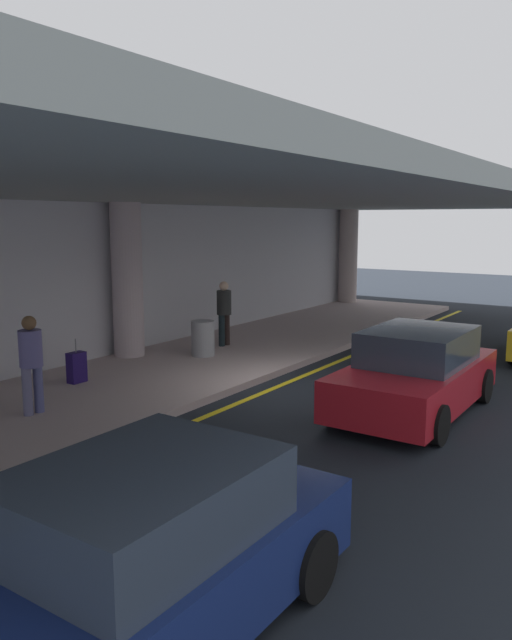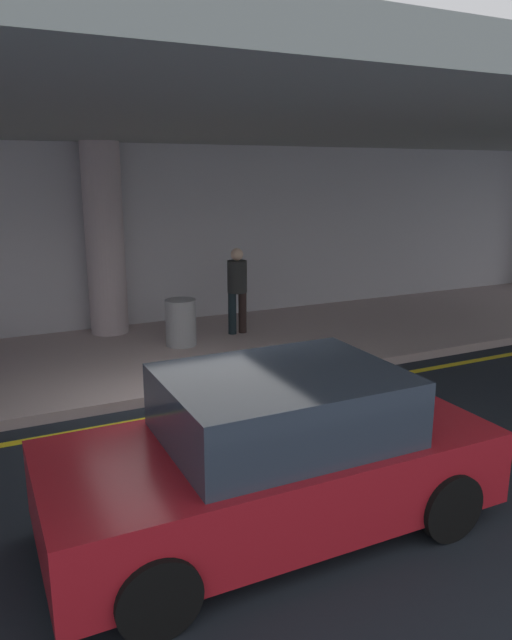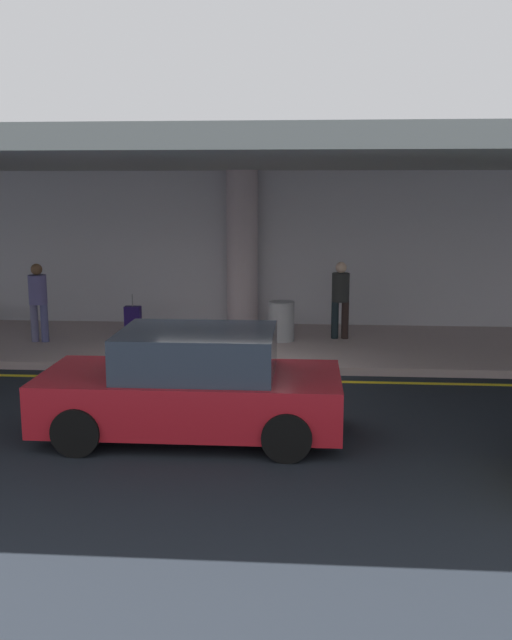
{
  "view_description": "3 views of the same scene",
  "coord_description": "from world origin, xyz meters",
  "px_view_note": "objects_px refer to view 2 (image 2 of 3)",
  "views": [
    {
      "loc": [
        -10.44,
        -5.98,
        3.4
      ],
      "look_at": [
        1.92,
        2.38,
        0.98
      ],
      "focal_mm": 34.76,
      "sensor_mm": 36.0,
      "label": 1
    },
    {
      "loc": [
        -2.35,
        -6.78,
        3.23
      ],
      "look_at": [
        1.78,
        1.79,
        0.87
      ],
      "focal_mm": 33.41,
      "sensor_mm": 36.0,
      "label": 2
    },
    {
      "loc": [
        1.51,
        -11.69,
        3.4
      ],
      "look_at": [
        0.53,
        1.95,
        0.84
      ],
      "focal_mm": 39.77,
      "sensor_mm": 36.0,
      "label": 3
    }
  ],
  "objects_px": {
    "support_column_far_left": "(105,240)",
    "trash_bin_steel": "(181,323)",
    "person_waiting_for_ride": "(237,285)",
    "car_red": "(274,455)"
  },
  "relations": [
    {
      "from": "person_waiting_for_ride",
      "to": "trash_bin_steel",
      "type": "height_order",
      "value": "person_waiting_for_ride"
    },
    {
      "from": "person_waiting_for_ride",
      "to": "car_red",
      "type": "bearing_deg",
      "value": 119.25
    },
    {
      "from": "car_red",
      "to": "support_column_far_left",
      "type": "bearing_deg",
      "value": -91.3
    },
    {
      "from": "support_column_far_left",
      "to": "person_waiting_for_ride",
      "type": "relative_size",
      "value": 2.17
    },
    {
      "from": "support_column_far_left",
      "to": "trash_bin_steel",
      "type": "bearing_deg",
      "value": -56.81
    },
    {
      "from": "support_column_far_left",
      "to": "trash_bin_steel",
      "type": "xyz_separation_m",
      "value": [
        0.98,
        -1.49,
        -1.4
      ]
    },
    {
      "from": "trash_bin_steel",
      "to": "support_column_far_left",
      "type": "bearing_deg",
      "value": 123.19
    },
    {
      "from": "support_column_far_left",
      "to": "car_red",
      "type": "xyz_separation_m",
      "value": [
        -0.04,
        -7.14,
        -1.26
      ]
    },
    {
      "from": "support_column_far_left",
      "to": "trash_bin_steel",
      "type": "height_order",
      "value": "support_column_far_left"
    },
    {
      "from": "person_waiting_for_ride",
      "to": "trash_bin_steel",
      "type": "relative_size",
      "value": 1.98
    }
  ]
}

